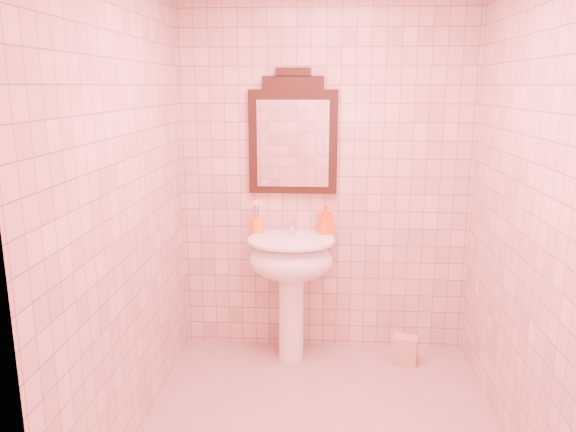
# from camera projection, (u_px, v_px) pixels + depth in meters

# --- Properties ---
(back_wall) EXTENTS (2.00, 0.02, 2.50)m
(back_wall) POSITION_uv_depth(u_px,v_px,m) (325.00, 176.00, 3.84)
(back_wall) COLOR beige
(back_wall) RESTS_ON floor
(pedestal_sink) EXTENTS (0.58, 0.58, 0.86)m
(pedestal_sink) POSITION_uv_depth(u_px,v_px,m) (291.00, 268.00, 3.77)
(pedestal_sink) COLOR white
(pedestal_sink) RESTS_ON floor
(faucet) EXTENTS (0.04, 0.16, 0.11)m
(faucet) POSITION_uv_depth(u_px,v_px,m) (292.00, 226.00, 3.84)
(faucet) COLOR white
(faucet) RESTS_ON pedestal_sink
(mirror) EXTENTS (0.60, 0.06, 0.83)m
(mirror) POSITION_uv_depth(u_px,v_px,m) (293.00, 136.00, 3.77)
(mirror) COLOR black
(mirror) RESTS_ON back_wall
(toothbrush_cup) EXTENTS (0.09, 0.09, 0.20)m
(toothbrush_cup) POSITION_uv_depth(u_px,v_px,m) (258.00, 225.00, 3.87)
(toothbrush_cup) COLOR orange
(toothbrush_cup) RESTS_ON pedestal_sink
(soap_dispenser) EXTENTS (0.12, 0.12, 0.20)m
(soap_dispenser) POSITION_uv_depth(u_px,v_px,m) (325.00, 219.00, 3.84)
(soap_dispenser) COLOR #E75A13
(soap_dispenser) RESTS_ON pedestal_sink
(towel) EXTENTS (0.19, 0.15, 0.20)m
(towel) POSITION_uv_depth(u_px,v_px,m) (405.00, 350.00, 3.82)
(towel) COLOR #E1A484
(towel) RESTS_ON floor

